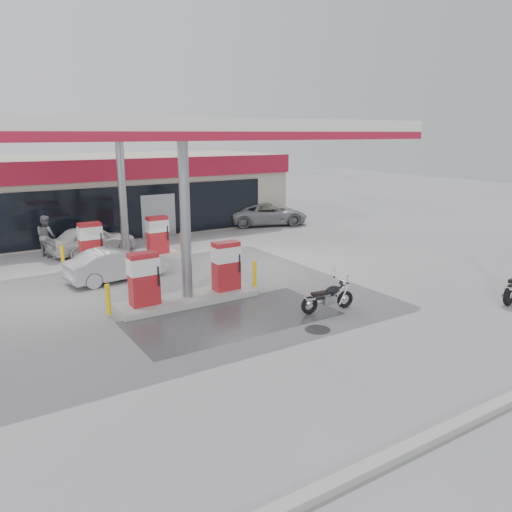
% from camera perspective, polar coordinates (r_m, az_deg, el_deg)
% --- Properties ---
extents(ground, '(90.00, 90.00, 0.00)m').
position_cam_1_polar(ground, '(14.32, -4.38, -7.46)').
color(ground, gray).
rests_on(ground, ground).
extents(wet_patch, '(6.00, 3.00, 0.00)m').
position_cam_1_polar(wet_patch, '(14.54, -2.63, -7.08)').
color(wet_patch, '#4C4C4F').
rests_on(wet_patch, ground).
extents(drain_cover, '(0.70, 0.70, 0.01)m').
position_cam_1_polar(drain_cover, '(13.80, 7.05, -8.34)').
color(drain_cover, '#38383A').
rests_on(drain_cover, ground).
extents(kerb, '(28.00, 0.25, 0.15)m').
position_cam_1_polar(kerb, '(9.38, 17.63, -19.99)').
color(kerb, gray).
rests_on(kerb, ground).
extents(store_building, '(22.00, 8.22, 4.00)m').
position_cam_1_polar(store_building, '(28.60, -19.82, 6.68)').
color(store_building, '#B1AA94').
rests_on(store_building, ground).
extents(canopy, '(16.00, 10.02, 5.51)m').
position_cam_1_polar(canopy, '(17.91, -12.51, 13.80)').
color(canopy, silver).
rests_on(canopy, ground).
extents(pump_island_near, '(5.14, 1.30, 1.78)m').
position_cam_1_polar(pump_island_near, '(15.79, -7.87, -2.77)').
color(pump_island_near, '#9E9E99').
rests_on(pump_island_near, ground).
extents(pump_island_far, '(5.14, 1.30, 1.78)m').
position_cam_1_polar(pump_island_far, '(21.23, -14.67, 1.22)').
color(pump_island_far, '#9E9E99').
rests_on(pump_island_far, ground).
extents(parked_motorcycle, '(1.80, 0.69, 0.93)m').
position_cam_1_polar(parked_motorcycle, '(15.12, 8.28, -4.74)').
color(parked_motorcycle, black).
rests_on(parked_motorcycle, ground).
extents(sedan_white, '(3.92, 2.03, 1.27)m').
position_cam_1_polar(sedan_white, '(23.11, -18.21, 1.81)').
color(sedan_white, silver).
rests_on(sedan_white, ground).
extents(attendant, '(0.95, 1.06, 1.79)m').
position_cam_1_polar(attendant, '(23.29, -22.86, 2.14)').
color(attendant, slate).
rests_on(attendant, ground).
extents(hatchback_silver, '(3.70, 1.66, 1.18)m').
position_cam_1_polar(hatchback_silver, '(18.70, -15.66, -0.91)').
color(hatchback_silver, '#A6A8AE').
rests_on(hatchback_silver, ground).
extents(parked_car_right, '(5.05, 3.48, 1.28)m').
position_cam_1_polar(parked_car_right, '(28.99, 1.31, 4.85)').
color(parked_car_right, gray).
rests_on(parked_car_right, ground).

